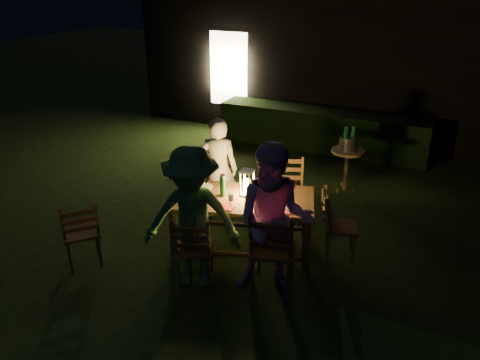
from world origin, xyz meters
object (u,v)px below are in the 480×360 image
at_px(chair_near_right, 273,263).
at_px(ice_bucket, 349,143).
at_px(lantern, 247,184).
at_px(bottle_table, 223,186).
at_px(person_house_side, 218,169).
at_px(side_table, 348,155).
at_px(bottle_bucket_b, 353,140).
at_px(chair_end, 339,236).
at_px(chair_spare, 83,243).
at_px(person_opp_left, 192,219).
at_px(chair_near_left, 195,260).
at_px(chair_far_right, 287,204).
at_px(dining_table, 242,202).
at_px(bottle_bucket_a, 345,141).
at_px(person_opp_right, 274,222).
at_px(chair_far_left, 219,201).

xyz_separation_m(chair_near_right, ice_bucket, (0.13, 2.94, 0.50)).
height_order(lantern, bottle_table, lantern).
xyz_separation_m(person_house_side, side_table, (1.47, 1.69, -0.13)).
distance_m(bottle_table, bottle_bucket_b, 2.68).
height_order(chair_end, chair_spare, chair_spare).
bearing_deg(bottle_bucket_b, side_table, -141.34).
relative_size(person_opp_left, bottle_bucket_b, 5.27).
height_order(person_opp_left, bottle_table, person_opp_left).
distance_m(side_table, ice_bucket, 0.19).
bearing_deg(chair_near_left, bottle_table, 72.51).
bearing_deg(person_house_side, bottle_table, 103.71).
relative_size(lantern, ice_bucket, 1.17).
xyz_separation_m(chair_near_left, chair_far_right, (0.49, 1.77, 0.01)).
bearing_deg(side_table, person_opp_left, -106.69).
distance_m(chair_end, person_house_side, 1.93).
bearing_deg(side_table, lantern, -108.44).
xyz_separation_m(chair_far_right, person_opp_left, (-0.48, -1.82, 0.55)).
height_order(dining_table, side_table, dining_table).
relative_size(dining_table, ice_bucket, 6.56).
height_order(chair_near_left, person_opp_left, person_opp_left).
relative_size(chair_far_right, lantern, 2.77).
relative_size(chair_near_left, bottle_bucket_b, 2.91).
height_order(bottle_table, side_table, bottle_table).
bearing_deg(bottle_bucket_a, chair_far_right, -107.76).
height_order(chair_end, ice_bucket, ice_bucket).
bearing_deg(chair_spare, person_opp_right, -35.68).
relative_size(chair_spare, person_opp_right, 0.54).
height_order(chair_near_right, person_opp_right, person_opp_right).
distance_m(chair_spare, side_table, 4.26).
xyz_separation_m(dining_table, chair_near_left, (-0.20, -0.87, -0.39)).
height_order(chair_near_left, chair_near_right, chair_near_right).
bearing_deg(chair_far_right, person_opp_right, 82.79).
bearing_deg(chair_far_right, lantern, 51.64).
distance_m(chair_far_left, chair_spare, 2.00).
relative_size(chair_spare, ice_bucket, 3.15).
distance_m(chair_near_right, side_table, 2.96).
bearing_deg(ice_bucket, side_table, 0.00).
xyz_separation_m(dining_table, chair_near_right, (0.66, -0.60, -0.35)).
bearing_deg(bottle_table, chair_far_right, 61.35).
height_order(dining_table, bottle_bucket_a, bottle_bucket_a).
height_order(person_house_side, bottle_table, person_house_side).
bearing_deg(person_opp_left, chair_spare, 171.97).
bearing_deg(chair_end, person_opp_right, -41.79).
bearing_deg(chair_near_right, bottle_bucket_b, 74.51).
distance_m(bottle_bucket_a, bottle_bucket_b, 0.13).
xyz_separation_m(bottle_table, ice_bucket, (1.03, 2.42, -0.06)).
relative_size(chair_near_left, person_opp_right, 0.53).
bearing_deg(dining_table, ice_bucket, 53.90).
distance_m(chair_near_right, person_opp_right, 0.56).
distance_m(dining_table, chair_spare, 2.02).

